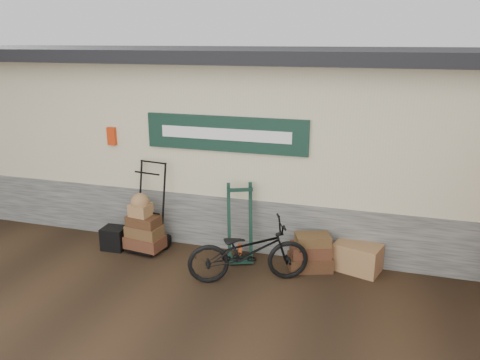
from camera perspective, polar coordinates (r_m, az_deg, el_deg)
name	(u,v)px	position (r m, az deg, el deg)	size (l,w,h in m)	color
ground	(225,279)	(6.97, -1.84, -11.98)	(80.00, 80.00, 0.00)	black
station_building	(270,135)	(8.92, 3.64, 5.53)	(14.40, 4.10, 3.20)	#4C4C47
porter_trolley	(149,206)	(7.80, -11.04, -3.11)	(0.74, 0.56, 1.48)	black
green_barrow	(240,223)	(7.31, 0.01, -5.21)	(0.44, 0.38, 1.23)	black
suitcase_stack	(310,252)	(7.21, 8.59, -8.63)	(0.64, 0.40, 0.57)	#3B2312
wicker_hamper	(358,257)	(7.33, 14.14, -9.12)	(0.66, 0.43, 0.43)	olive
black_trunk	(114,238)	(8.09, -15.06, -6.86)	(0.37, 0.32, 0.37)	black
bicycle	(248,248)	(6.72, 1.04, -8.29)	(1.74, 0.61, 1.01)	black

